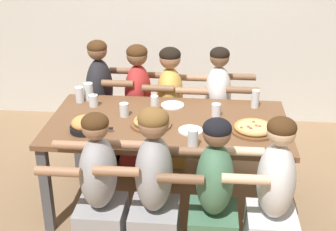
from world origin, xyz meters
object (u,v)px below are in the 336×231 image
Objects in this scene: pizza_board_main at (254,128)px; drinking_glass_d at (216,111)px; drinking_glass_f at (155,105)px; drinking_glass_e at (193,138)px; drinking_glass_g at (255,100)px; diner_far_midleft at (139,109)px; diner_near_center at (154,196)px; drinking_glass_b at (80,96)px; diner_near_midright at (213,204)px; drinking_glass_c at (89,92)px; drinking_glass_a at (124,110)px; empty_plate_a at (191,130)px; diner_far_midright at (217,113)px; diner_far_left at (101,107)px; pizza_board_second at (151,122)px; diner_near_midleft at (100,198)px; cocktail_glass_blue at (93,101)px; diner_near_right at (273,205)px; empty_plate_b at (173,105)px; diner_far_center at (170,111)px; skillet_bowl at (85,125)px.

drinking_glass_d reaches higher than pizza_board_main.
drinking_glass_e is at bearing -59.28° from drinking_glass_f.
diner_far_midleft is at bearing 160.24° from drinking_glass_g.
drinking_glass_d is at bearing -25.13° from diner_near_center.
drinking_glass_b is 1.57m from diner_near_midright.
drinking_glass_c is 0.63m from drinking_glass_f.
drinking_glass_b reaches higher than drinking_glass_a.
empty_plate_a is 0.92m from diner_far_midright.
empty_plate_a is at bearing 45.43° from diner_far_left.
pizza_board_main is at bearing 49.83° from diner_far_midleft.
drinking_glass_c is at bearing -49.34° from diner_far_midleft.
drinking_glass_g reaches higher than drinking_glass_f.
drinking_glass_c reaches higher than drinking_glass_b.
drinking_glass_d is 0.09× the size of diner_far_midleft.
diner_near_midright is 0.39m from diner_near_center.
diner_far_midleft is at bearing 121.02° from empty_plate_a.
drinking_glass_b reaches higher than empty_plate_a.
drinking_glass_e is 1.16m from diner_far_midright.
pizza_board_second is 0.76m from drinking_glass_c.
diner_near_midleft is at bearing -2.07° from diner_far_midleft.
diner_far_left reaches higher than drinking_glass_c.
pizza_board_second is 0.54m from drinking_glass_d.
diner_near_midleft reaches higher than drinking_glass_c.
diner_far_left is at bearing 165.09° from drinking_glass_g.
drinking_glass_d is at bearing 5.21° from drinking_glass_a.
drinking_glass_e reaches higher than cocktail_glass_blue.
diner_far_midright is at bearing 106.73° from pizza_board_main.
cocktail_glass_blue reaches higher than pizza_board_main.
drinking_glass_b is 1.86m from diner_near_right.
drinking_glass_e is 0.85× the size of drinking_glass_g.
drinking_glass_f is (-0.13, -0.14, 0.06)m from empty_plate_b.
pizza_board_main is 2.62× the size of drinking_glass_e.
diner_far_left is at bearing 86.60° from drinking_glass_c.
drinking_glass_g reaches higher than drinking_glass_b.
cocktail_glass_blue is 0.11× the size of diner_far_center.
drinking_glass_f is 0.94× the size of drinking_glass_g.
empty_plate_b is at bearing 35.60° from diner_near_right.
drinking_glass_g is at bearing -34.26° from diner_near_center.
diner_near_right is (1.09, -0.78, -0.28)m from drinking_glass_a.
drinking_glass_a reaches higher than pizza_board_main.
drinking_glass_b is at bearing 144.11° from drinking_glass_e.
diner_near_midleft is 1.13m from diner_near_right.
diner_far_center reaches higher than empty_plate_b.
diner_far_midright is 1.01× the size of diner_far_center.
skillet_bowl is at bearing 69.93° from diner_near_right.
pizza_board_main is 0.65m from diner_near_right.
drinking_glass_g is 0.13× the size of diner_far_center.
drinking_glass_f is at bearing -13.50° from drinking_glass_b.
diner_near_right reaches higher than diner_near_midright.
diner_near_midleft is (-0.27, -0.63, -0.27)m from pizza_board_second.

